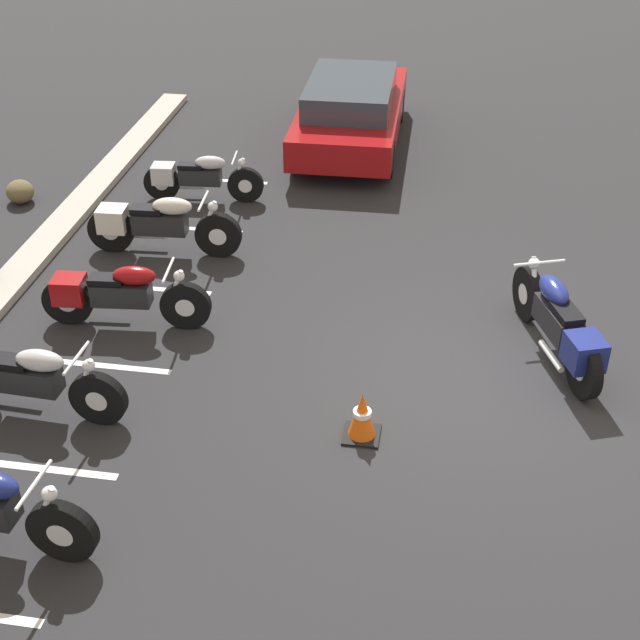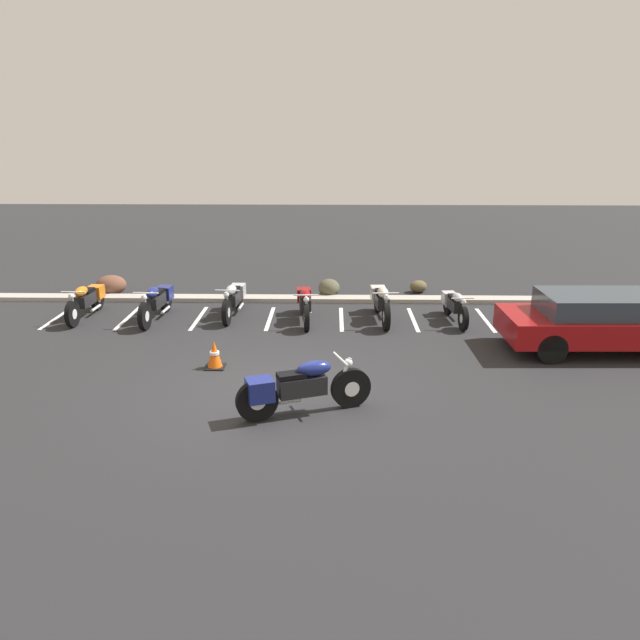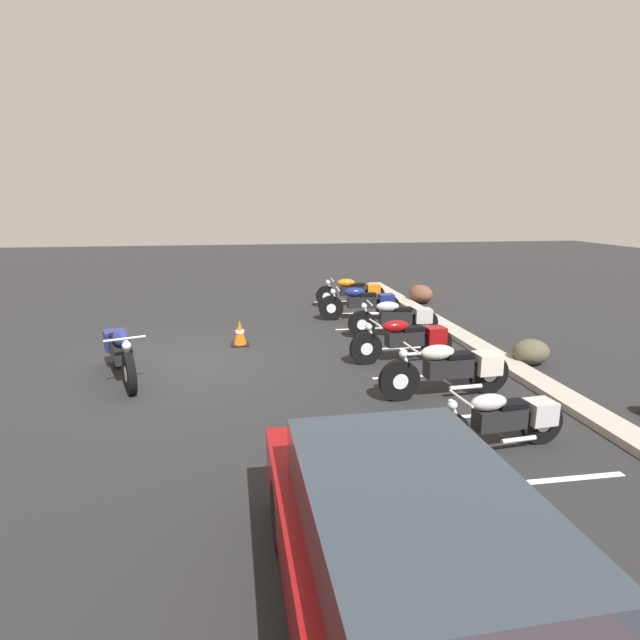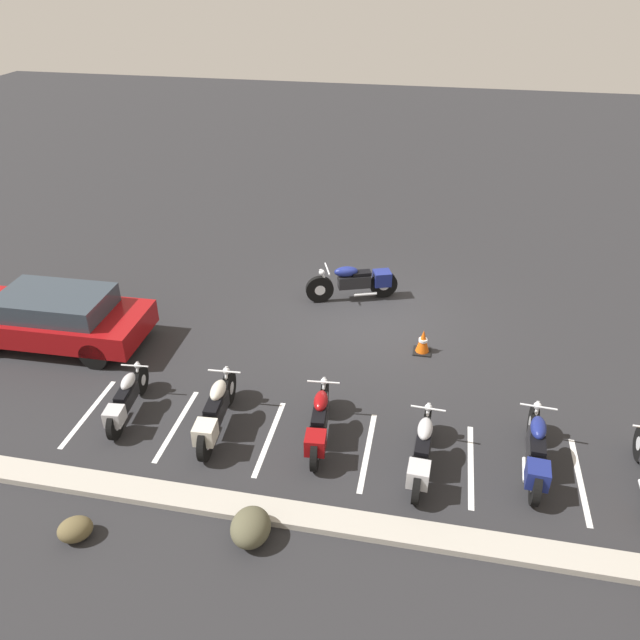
{
  "view_description": "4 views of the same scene",
  "coord_description": "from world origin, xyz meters",
  "views": [
    {
      "loc": [
        -8.69,
        0.48,
        6.38
      ],
      "look_at": [
        -0.6,
        1.79,
        1.05
      ],
      "focal_mm": 50.0,
      "sensor_mm": 36.0,
      "label": 1
    },
    {
      "loc": [
        1.18,
        -10.69,
        4.7
      ],
      "look_at": [
        0.92,
        2.03,
        0.79
      ],
      "focal_mm": 35.0,
      "sensor_mm": 36.0,
      "label": 2
    },
    {
      "loc": [
        9.87,
        1.32,
        3.15
      ],
      "look_at": [
        -0.1,
        2.89,
        0.79
      ],
      "focal_mm": 28.0,
      "sensor_mm": 36.0,
      "label": 3
    },
    {
      "loc": [
        -1.25,
        13.19,
        7.93
      ],
      "look_at": [
        0.99,
        1.97,
        1.02
      ],
      "focal_mm": 35.0,
      "sensor_mm": 36.0,
      "label": 4
    }
  ],
  "objects": [
    {
      "name": "parked_bike_0",
      "position": [
        -5.2,
        4.78,
        0.46
      ],
      "size": [
        0.62,
        2.19,
        0.86
      ],
      "rotation": [
        0.0,
        0.0,
        -1.61
      ],
      "color": "black",
      "rests_on": "ground"
    },
    {
      "name": "parked_bike_2",
      "position": [
        -1.41,
        5.0,
        0.46
      ],
      "size": [
        0.62,
        2.2,
        0.87
      ],
      "rotation": [
        0.0,
        0.0,
        -1.62
      ],
      "color": "black",
      "rests_on": "ground"
    },
    {
      "name": "parked_bike_5",
      "position": [
        4.29,
        4.62,
        0.41
      ],
      "size": [
        0.57,
        1.98,
        0.78
      ],
      "rotation": [
        0.0,
        0.0,
        -1.48
      ],
      "color": "black",
      "rests_on": "ground"
    },
    {
      "name": "stall_line_5",
      "position": [
        3.26,
        4.69,
        0.0
      ],
      "size": [
        0.1,
        2.1,
        0.0
      ],
      "primitive_type": "cube",
      "color": "white",
      "rests_on": "ground"
    },
    {
      "name": "parked_bike_3",
      "position": [
        0.48,
        4.6,
        0.46
      ],
      "size": [
        0.62,
        2.2,
        0.87
      ],
      "rotation": [
        0.0,
        0.0,
        -1.48
      ],
      "color": "black",
      "rests_on": "ground"
    },
    {
      "name": "stall_line_4",
      "position": [
        1.41,
        4.69,
        0.0
      ],
      "size": [
        0.1,
        2.1,
        0.0
      ],
      "primitive_type": "cube",
      "color": "white",
      "rests_on": "ground"
    },
    {
      "name": "stall_line_0",
      "position": [
        -5.99,
        4.69,
        0.0
      ],
      "size": [
        0.1,
        2.1,
        0.0
      ],
      "primitive_type": "cube",
      "color": "white",
      "rests_on": "ground"
    },
    {
      "name": "stall_line_1",
      "position": [
        -4.14,
        4.69,
        0.0
      ],
      "size": [
        0.1,
        2.1,
        0.0
      ],
      "primitive_type": "cube",
      "color": "white",
      "rests_on": "ground"
    },
    {
      "name": "stall_line_2",
      "position": [
        -2.29,
        4.69,
        0.0
      ],
      "size": [
        0.1,
        2.1,
        0.0
      ],
      "primitive_type": "cube",
      "color": "white",
      "rests_on": "ground"
    },
    {
      "name": "ground",
      "position": [
        0.0,
        0.0,
        0.0
      ],
      "size": [
        60.0,
        60.0,
        0.0
      ],
      "primitive_type": "plane",
      "color": "#262628"
    },
    {
      "name": "landscape_rock_1",
      "position": [
        3.75,
        7.49,
        0.18
      ],
      "size": [
        0.69,
        0.66,
        0.36
      ],
      "primitive_type": "ellipsoid",
      "rotation": [
        0.0,
        0.0,
        0.54
      ],
      "color": "brown",
      "rests_on": "ground"
    },
    {
      "name": "parked_bike_4",
      "position": [
        2.43,
        4.71,
        0.48
      ],
      "size": [
        0.64,
        2.29,
        0.9
      ],
      "rotation": [
        0.0,
        0.0,
        -1.51
      ],
      "color": "black",
      "rests_on": "ground"
    },
    {
      "name": "traffic_cone",
      "position": [
        -1.23,
        1.22,
        0.27
      ],
      "size": [
        0.4,
        0.4,
        0.58
      ],
      "color": "black",
      "rests_on": "ground"
    },
    {
      "name": "concrete_curb",
      "position": [
        0.0,
        6.45,
        0.06
      ],
      "size": [
        18.0,
        0.5,
        0.12
      ],
      "primitive_type": "cube",
      "color": "#A8A399",
      "rests_on": "ground"
    },
    {
      "name": "landscape_rock_0",
      "position": [
        -5.35,
        7.02,
        0.29
      ],
      "size": [
        1.04,
        0.93,
        0.58
      ],
      "primitive_type": "ellipsoid",
      "rotation": [
        0.0,
        0.0,
        0.29
      ],
      "color": "brown",
      "rests_on": "ground"
    },
    {
      "name": "stall_line_6",
      "position": [
        5.11,
        4.69,
        0.0
      ],
      "size": [
        0.1,
        2.1,
        0.0
      ],
      "primitive_type": "cube",
      "color": "white",
      "rests_on": "ground"
    },
    {
      "name": "stall_line_3",
      "position": [
        -0.44,
        4.69,
        0.0
      ],
      "size": [
        0.1,
        2.1,
        0.0
      ],
      "primitive_type": "cube",
      "color": "white",
      "rests_on": "ground"
    },
    {
      "name": "motorcycle_navy_featured",
      "position": [
        0.6,
        -0.94,
        0.5
      ],
      "size": [
        2.3,
        1.07,
        0.94
      ],
      "rotation": [
        0.0,
        0.0,
        0.35
      ],
      "color": "black",
      "rests_on": "ground"
    },
    {
      "name": "landscape_rock_2",
      "position": [
        1.08,
        6.98,
        0.25
      ],
      "size": [
        0.66,
        0.77,
        0.51
      ],
      "primitive_type": "ellipsoid",
      "rotation": [
        0.0,
        0.0,
        1.63
      ],
      "color": "#504D39",
      "rests_on": "ground"
    },
    {
      "name": "parked_bike_1",
      "position": [
        -3.32,
        4.63,
        0.48
      ],
      "size": [
        0.64,
        2.28,
        0.9
      ],
      "rotation": [
        0.0,
        0.0,
        -1.63
      ],
      "color": "black",
      "rests_on": "ground"
    },
    {
      "name": "car_red",
      "position": [
        7.07,
        2.45,
        0.68
      ],
      "size": [
        4.34,
        1.89,
        1.29
      ],
      "rotation": [
        0.0,
        0.0,
        0.02
      ],
      "color": "black",
      "rests_on": "ground"
    }
  ]
}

